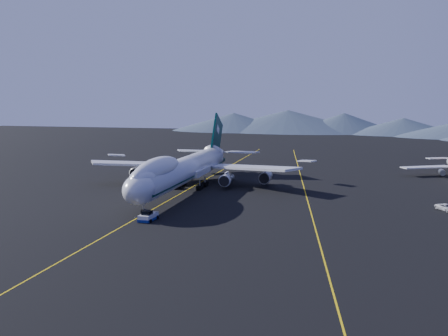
# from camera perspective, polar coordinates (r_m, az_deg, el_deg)

# --- Properties ---
(ground) EXTENTS (500.00, 500.00, 0.00)m
(ground) POSITION_cam_1_polar(r_m,az_deg,el_deg) (129.88, -4.53, -2.68)
(ground) COLOR black
(ground) RESTS_ON ground
(taxiway_line_main) EXTENTS (0.25, 220.00, 0.01)m
(taxiway_line_main) POSITION_cam_1_polar(r_m,az_deg,el_deg) (129.88, -4.53, -2.67)
(taxiway_line_main) COLOR yellow
(taxiway_line_main) RESTS_ON ground
(taxiway_line_side) EXTENTS (28.08, 198.09, 0.01)m
(taxiway_line_side) POSITION_cam_1_polar(r_m,az_deg,el_deg) (133.46, 9.19, -2.46)
(taxiway_line_side) COLOR yellow
(taxiway_line_side) RESTS_ON ground
(boeing_747) EXTENTS (59.62, 72.43, 19.37)m
(boeing_747) POSITION_cam_1_polar(r_m,az_deg,el_deg) (128.96, -4.55, -0.14)
(boeing_747) COLOR silver
(boeing_747) RESTS_ON ground
(pushback_tug) EXTENTS (3.06, 5.03, 2.13)m
(pushback_tug) POSITION_cam_1_polar(r_m,az_deg,el_deg) (100.19, -8.65, -5.59)
(pushback_tug) COLOR silver
(pushback_tug) RESTS_ON ground
(service_van) EXTENTS (4.71, 5.60, 1.42)m
(service_van) POSITION_cam_1_polar(r_m,az_deg,el_deg) (117.68, 24.08, -4.14)
(service_van) COLOR silver
(service_van) RESTS_ON ground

